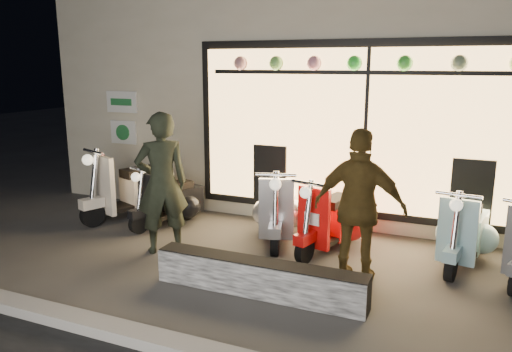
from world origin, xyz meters
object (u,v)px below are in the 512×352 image
at_px(scooter_silver, 279,209).
at_px(woman, 360,207).
at_px(man, 162,183).
at_px(graffiti_barrier, 259,278).
at_px(scooter_red, 334,219).

height_order(scooter_silver, woman, woman).
distance_m(man, woman, 2.65).
height_order(scooter_silver, man, man).
distance_m(graffiti_barrier, scooter_silver, 1.97).
xyz_separation_m(graffiti_barrier, woman, (0.93, 0.77, 0.71)).
bearing_deg(scooter_silver, woman, -55.49).
bearing_deg(man, graffiti_barrier, 113.79).
height_order(graffiti_barrier, scooter_red, scooter_red).
bearing_deg(graffiti_barrier, scooter_red, 78.12).
height_order(man, woman, man).
bearing_deg(scooter_red, scooter_silver, -172.69).
bearing_deg(scooter_red, woman, -46.72).
distance_m(graffiti_barrier, scooter_red, 1.83).
height_order(graffiti_barrier, scooter_silver, scooter_silver).
bearing_deg(man, woman, 137.64).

